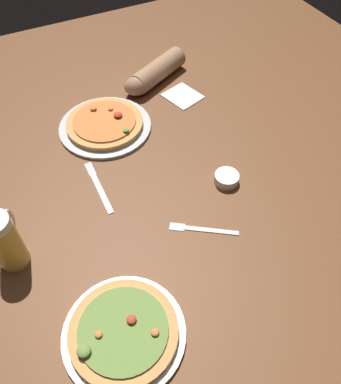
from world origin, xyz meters
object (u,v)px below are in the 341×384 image
(beer_mug_dark, at_px, (5,241))
(knife_right, at_px, (98,186))
(ramekin_sauce, at_px, (227,178))
(napkin_folded, at_px, (183,96))
(fork_left, at_px, (202,229))
(pizza_plate_near, at_px, (124,332))
(pizza_plate_far, at_px, (105,124))
(diner_arm, at_px, (153,74))

(beer_mug_dark, height_order, knife_right, beer_mug_dark)
(beer_mug_dark, distance_m, ramekin_sauce, 0.66)
(ramekin_sauce, relative_size, napkin_folded, 0.60)
(beer_mug_dark, bearing_deg, napkin_folded, 30.22)
(napkin_folded, distance_m, fork_left, 0.62)
(fork_left, bearing_deg, beer_mug_dark, 163.84)
(ramekin_sauce, relative_size, fork_left, 0.44)
(pizza_plate_near, distance_m, ramekin_sauce, 0.56)
(pizza_plate_near, height_order, pizza_plate_far, same)
(knife_right, bearing_deg, ramekin_sauce, -23.42)
(napkin_folded, relative_size, fork_left, 0.74)
(pizza_plate_far, distance_m, knife_right, 0.28)
(fork_left, relative_size, knife_right, 0.78)
(pizza_plate_far, relative_size, fork_left, 1.85)
(pizza_plate_near, relative_size, ramekin_sauce, 3.81)
(pizza_plate_near, bearing_deg, napkin_folded, 53.80)
(ramekin_sauce, xyz_separation_m, diner_arm, (0.02, 0.58, 0.03))
(napkin_folded, distance_m, diner_arm, 0.15)
(knife_right, bearing_deg, beer_mug_dark, -154.02)
(pizza_plate_far, xyz_separation_m, ramekin_sauce, (0.25, -0.41, -0.00))
(pizza_plate_near, distance_m, napkin_folded, 0.94)
(pizza_plate_near, relative_size, fork_left, 1.67)
(ramekin_sauce, xyz_separation_m, napkin_folded, (0.08, 0.45, -0.01))
(knife_right, bearing_deg, napkin_folded, 32.76)
(ramekin_sauce, height_order, napkin_folded, ramekin_sauce)
(knife_right, distance_m, diner_arm, 0.57)
(pizza_plate_far, bearing_deg, napkin_folded, 6.59)
(pizza_plate_far, height_order, napkin_folded, pizza_plate_far)
(beer_mug_dark, xyz_separation_m, ramekin_sauce, (0.66, -0.02, -0.07))
(ramekin_sauce, distance_m, knife_right, 0.40)
(napkin_folded, height_order, fork_left, napkin_folded)
(pizza_plate_far, distance_m, ramekin_sauce, 0.48)
(pizza_plate_far, height_order, ramekin_sauce, pizza_plate_far)
(napkin_folded, relative_size, knife_right, 0.57)
(pizza_plate_far, distance_m, fork_left, 0.54)
(pizza_plate_near, xyz_separation_m, knife_right, (0.10, 0.47, -0.01))
(ramekin_sauce, xyz_separation_m, fork_left, (-0.16, -0.13, -0.01))
(fork_left, bearing_deg, pizza_plate_near, -150.26)
(pizza_plate_far, xyz_separation_m, napkin_folded, (0.33, 0.04, -0.01))
(knife_right, bearing_deg, pizza_plate_far, 65.02)
(beer_mug_dark, bearing_deg, knife_right, 25.98)
(beer_mug_dark, xyz_separation_m, fork_left, (0.50, -0.14, -0.09))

